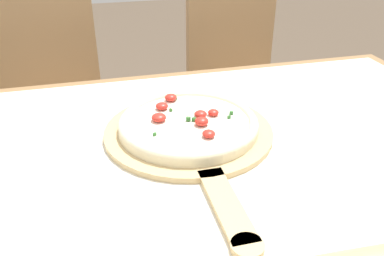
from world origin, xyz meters
TOP-DOWN VIEW (x-y plane):
  - dining_table at (0.00, 0.00)m, footprint 1.39×0.97m
  - towel_cloth at (0.00, 0.00)m, footprint 1.31×0.89m
  - pizza_peel at (-0.02, 0.09)m, footprint 0.36×0.55m
  - pizza at (-0.02, 0.12)m, footprint 0.30×0.30m
  - chair_left at (-0.37, 0.86)m, footprint 0.42×0.42m
  - chair_right at (0.37, 0.86)m, footprint 0.43×0.43m

SIDE VIEW (x-z plane):
  - chair_left at x=-0.37m, z-range 0.07..0.95m
  - chair_right at x=0.37m, z-range 0.07..0.95m
  - dining_table at x=0.00m, z-range 0.27..0.99m
  - towel_cloth at x=0.00m, z-range 0.73..0.73m
  - pizza_peel at x=-0.02m, z-range 0.73..0.74m
  - pizza at x=-0.02m, z-range 0.74..0.77m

